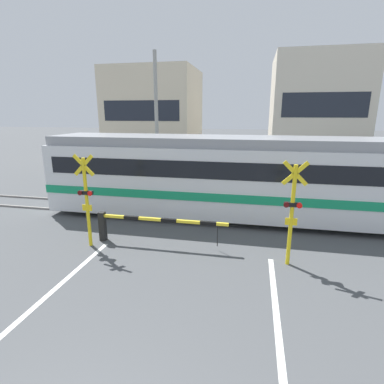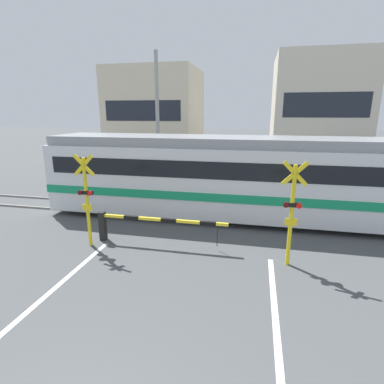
{
  "view_description": "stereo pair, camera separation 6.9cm",
  "coord_description": "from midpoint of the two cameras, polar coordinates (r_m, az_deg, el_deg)",
  "views": [
    {
      "loc": [
        1.98,
        -1.48,
        4.19
      ],
      "look_at": [
        0.0,
        8.1,
        1.6
      ],
      "focal_mm": 28.0,
      "sensor_mm": 36.0,
      "label": 1
    },
    {
      "loc": [
        2.05,
        -1.47,
        4.19
      ],
      "look_at": [
        0.0,
        8.1,
        1.6
      ],
      "focal_mm": 28.0,
      "sensor_mm": 36.0,
      "label": 2
    }
  ],
  "objects": [
    {
      "name": "rail_track_near",
      "position": [
        12.09,
        1.37,
        -5.26
      ],
      "size": [
        50.0,
        0.1,
        0.08
      ],
      "color": "gray",
      "rests_on": "ground_plane"
    },
    {
      "name": "crossing_signal_right",
      "position": [
        8.61,
        18.31,
        -3.16
      ],
      "size": [
        0.68,
        0.15,
        2.99
      ],
      "color": "yellow",
      "rests_on": "ground_plane"
    },
    {
      "name": "crossing_signal_left",
      "position": [
        9.95,
        -19.65,
        -0.89
      ],
      "size": [
        0.68,
        0.15,
        2.99
      ],
      "color": "yellow",
      "rests_on": "ground_plane"
    },
    {
      "name": "commuter_train",
      "position": [
        12.27,
        19.95,
        2.5
      ],
      "size": [
        20.35,
        2.83,
        3.29
      ],
      "color": "silver",
      "rests_on": "ground_plane"
    },
    {
      "name": "utility_pole_streetside",
      "position": [
        18.57,
        -6.88,
        13.62
      ],
      "size": [
        0.22,
        0.22,
        7.66
      ],
      "color": "gray",
      "rests_on": "ground_plane"
    },
    {
      "name": "crossing_barrier_far",
      "position": [
        15.53,
        10.04,
        1.65
      ],
      "size": [
        4.33,
        0.2,
        0.99
      ],
      "color": "black",
      "rests_on": "ground_plane"
    },
    {
      "name": "rail_track_far",
      "position": [
        13.42,
        2.48,
        -3.19
      ],
      "size": [
        50.0,
        0.1,
        0.08
      ],
      "color": "gray",
      "rests_on": "ground_plane"
    },
    {
      "name": "crossing_barrier_near",
      "position": [
        10.0,
        -10.67,
        -5.8
      ],
      "size": [
        4.33,
        0.2,
        0.99
      ],
      "color": "black",
      "rests_on": "ground_plane"
    },
    {
      "name": "building_left_of_street",
      "position": [
        28.25,
        -7.13,
        14.27
      ],
      "size": [
        7.5,
        6.96,
        7.92
      ],
      "color": "beige",
      "rests_on": "ground_plane"
    },
    {
      "name": "building_right_of_street",
      "position": [
        27.18,
        22.26,
        14.01
      ],
      "size": [
        6.9,
        6.96,
        8.6
      ],
      "color": "beige",
      "rests_on": "ground_plane"
    }
  ]
}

